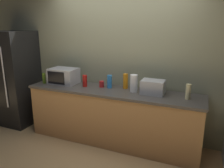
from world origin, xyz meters
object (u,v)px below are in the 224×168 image
at_px(microwave, 64,76).
at_px(bottle_dish_soap, 126,81).
at_px(toaster_oven, 153,87).
at_px(bottle_hand_soap, 188,92).
at_px(bottle_spray_cleaner, 110,82).
at_px(refrigerator, 15,78).
at_px(bottle_olive_oil, 44,78).
at_px(bottle_hot_sauce, 85,81).
at_px(mug_red, 102,84).
at_px(paper_towel_roll, 134,83).

height_order(microwave, bottle_dish_soap, microwave).
xyz_separation_m(toaster_oven, bottle_hand_soap, (0.51, -0.05, 0.00)).
bearing_deg(microwave, bottle_hand_soap, -1.10).
bearing_deg(bottle_spray_cleaner, microwave, -176.37).
xyz_separation_m(refrigerator, bottle_dish_soap, (2.21, 0.18, 0.12)).
height_order(bottle_olive_oil, bottle_hand_soap, bottle_hand_soap).
height_order(bottle_spray_cleaner, bottle_hot_sauce, bottle_spray_cleaner).
height_order(bottle_dish_soap, bottle_spray_cleaner, bottle_dish_soap).
relative_size(refrigerator, mug_red, 17.56).
bearing_deg(toaster_oven, bottle_olive_oil, -175.69).
relative_size(toaster_oven, bottle_spray_cleaner, 1.58).
relative_size(bottle_olive_oil, bottle_hand_soap, 0.86).
height_order(paper_towel_roll, bottle_olive_oil, paper_towel_roll).
distance_m(bottle_olive_oil, bottle_hand_soap, 2.43).
xyz_separation_m(refrigerator, bottle_olive_oil, (0.78, -0.08, 0.09)).
bearing_deg(microwave, mug_red, 3.49).
xyz_separation_m(toaster_oven, bottle_hot_sauce, (-1.14, -0.05, -0.01)).
xyz_separation_m(microwave, toaster_oven, (1.59, 0.01, -0.03)).
bearing_deg(bottle_olive_oil, bottle_hot_sauce, 7.11).
bearing_deg(microwave, bottle_dish_soap, 6.67).
xyz_separation_m(microwave, bottle_hand_soap, (2.09, -0.04, -0.03)).
distance_m(refrigerator, paper_towel_roll, 2.40).
relative_size(microwave, bottle_hot_sauce, 2.45).
xyz_separation_m(microwave, bottle_dish_soap, (1.11, 0.13, -0.01)).
bearing_deg(microwave, toaster_oven, 0.44).
xyz_separation_m(bottle_dish_soap, bottle_olive_oil, (-1.44, -0.26, -0.03)).
relative_size(toaster_oven, bottle_olive_oil, 1.84).
bearing_deg(mug_red, toaster_oven, -2.08).
relative_size(microwave, toaster_oven, 1.41).
height_order(bottle_dish_soap, bottle_olive_oil, bottle_dish_soap).
distance_m(bottle_dish_soap, bottle_olive_oil, 1.46).
xyz_separation_m(paper_towel_roll, bottle_spray_cleaner, (-0.43, 0.05, -0.03)).
relative_size(toaster_oven, bottle_hot_sauce, 1.74).
bearing_deg(bottle_hand_soap, paper_towel_roll, 176.99).
distance_m(microwave, mug_red, 0.72).
bearing_deg(bottle_spray_cleaner, bottle_hand_soap, -4.37).
height_order(bottle_olive_oil, mug_red, bottle_olive_oil).
xyz_separation_m(refrigerator, mug_red, (1.82, 0.09, 0.05)).
relative_size(paper_towel_roll, bottle_dish_soap, 1.11).
bearing_deg(bottle_hot_sauce, mug_red, 16.19).
xyz_separation_m(bottle_olive_oil, bottle_hand_soap, (2.42, 0.09, 0.02)).
distance_m(refrigerator, mug_red, 1.83).
xyz_separation_m(refrigerator, toaster_oven, (2.69, 0.06, 0.10)).
distance_m(toaster_oven, mug_red, 0.87).
bearing_deg(mug_red, bottle_olive_oil, -170.46).
height_order(toaster_oven, bottle_hand_soap, bottle_hand_soap).
relative_size(toaster_oven, bottle_dish_soap, 1.40).
bearing_deg(paper_towel_roll, bottle_hand_soap, -3.01).
height_order(paper_towel_roll, mug_red, paper_towel_roll).
relative_size(bottle_hand_soap, bottle_hot_sauce, 1.11).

